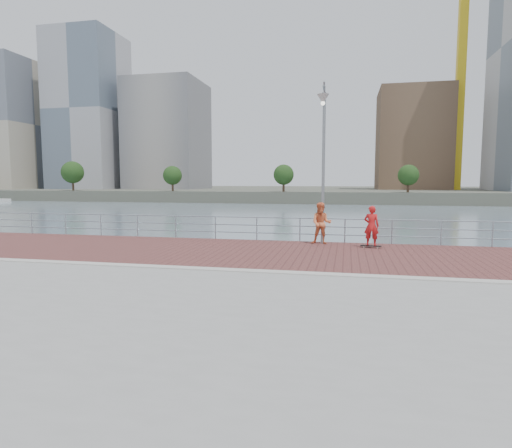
% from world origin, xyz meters
% --- Properties ---
extents(water, '(400.00, 400.00, 0.00)m').
position_xyz_m(water, '(0.00, 0.00, -2.00)').
color(water, slate).
rests_on(water, ground).
extents(seawall, '(40.00, 24.00, 2.00)m').
position_xyz_m(seawall, '(0.00, -5.00, -1.00)').
color(seawall, gray).
rests_on(seawall, ground).
extents(brick_lane, '(40.00, 6.80, 0.02)m').
position_xyz_m(brick_lane, '(0.00, 3.60, 0.01)').
color(brick_lane, brown).
rests_on(brick_lane, seawall).
extents(curb, '(40.00, 0.40, 0.06)m').
position_xyz_m(curb, '(0.00, 0.00, 0.03)').
color(curb, '#B7B5AD').
rests_on(curb, seawall).
extents(concrete_lane, '(40.00, 16.80, 0.02)m').
position_xyz_m(concrete_lane, '(0.00, -8.60, 0.01)').
color(concrete_lane, '#9E9E9B').
rests_on(concrete_lane, seawall).
extents(far_shore, '(320.00, 95.00, 2.50)m').
position_xyz_m(far_shore, '(0.00, 122.50, -0.75)').
color(far_shore, '#4C5142').
rests_on(far_shore, ground).
extents(guardrail, '(39.06, 0.06, 1.13)m').
position_xyz_m(guardrail, '(0.00, 7.00, 0.69)').
color(guardrail, '#8C9EA8').
rests_on(guardrail, brick_lane).
extents(street_lamp, '(0.49, 1.42, 6.70)m').
position_xyz_m(street_lamp, '(2.09, 6.01, 4.76)').
color(street_lamp, gray).
rests_on(street_lamp, brick_lane).
extents(skateboard, '(0.89, 0.33, 0.10)m').
position_xyz_m(skateboard, '(4.17, 5.64, 0.10)').
color(skateboard, black).
rests_on(skateboard, brick_lane).
extents(skateboarder, '(0.66, 0.48, 1.69)m').
position_xyz_m(skateboarder, '(4.17, 5.64, 0.95)').
color(skateboarder, red).
rests_on(skateboarder, skateboard).
extents(bystander, '(0.95, 0.77, 1.85)m').
position_xyz_m(bystander, '(2.05, 6.35, 0.95)').
color(bystander, '#F17A47').
rests_on(bystander, brick_lane).
extents(tower_crane, '(47.00, 2.00, 50.70)m').
position_xyz_m(tower_crane, '(27.36, 104.00, 33.50)').
color(tower_crane, gold).
rests_on(tower_crane, far_shore).
extents(skyline, '(233.00, 41.00, 71.24)m').
position_xyz_m(skyline, '(28.67, 104.13, 25.73)').
color(skyline, '#ADA38E').
rests_on(skyline, far_shore).
extents(shoreline_trees, '(110.11, 5.14, 6.85)m').
position_xyz_m(shoreline_trees, '(-9.25, 77.00, 4.40)').
color(shoreline_trees, '#473323').
rests_on(shoreline_trees, far_shore).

